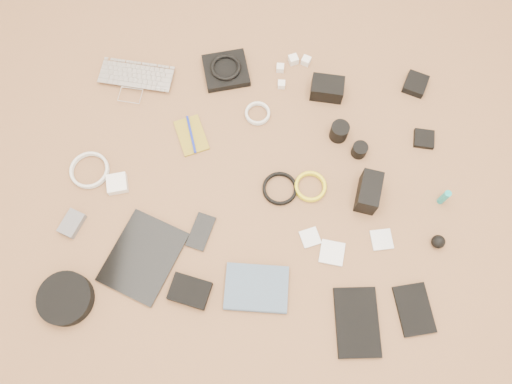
# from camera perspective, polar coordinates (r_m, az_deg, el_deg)

# --- Properties ---
(laptop) EXTENTS (0.30, 0.22, 0.02)m
(laptop) POSITION_cam_1_polar(r_m,az_deg,el_deg) (2.01, -13.76, 11.80)
(laptop) COLOR #BCBDC1
(laptop) RESTS_ON ground
(headphone_pouch) EXTENTS (0.20, 0.19, 0.03)m
(headphone_pouch) POSITION_cam_1_polar(r_m,az_deg,el_deg) (1.99, -3.45, 13.68)
(headphone_pouch) COLOR black
(headphone_pouch) RESTS_ON ground
(headphones) EXTENTS (0.15, 0.15, 0.01)m
(headphones) POSITION_cam_1_polar(r_m,az_deg,el_deg) (1.97, -3.49, 14.04)
(headphones) COLOR black
(headphones) RESTS_ON headphone_pouch
(charger_a) EXTENTS (0.03, 0.03, 0.03)m
(charger_a) POSITION_cam_1_polar(r_m,az_deg,el_deg) (1.99, 2.78, 13.98)
(charger_a) COLOR white
(charger_a) RESTS_ON ground
(charger_b) EXTENTS (0.04, 0.04, 0.03)m
(charger_b) POSITION_cam_1_polar(r_m,az_deg,el_deg) (2.02, 4.29, 14.86)
(charger_b) COLOR white
(charger_b) RESTS_ON ground
(charger_c) EXTENTS (0.04, 0.04, 0.03)m
(charger_c) POSITION_cam_1_polar(r_m,az_deg,el_deg) (2.02, 5.74, 14.70)
(charger_c) COLOR white
(charger_c) RESTS_ON ground
(charger_d) EXTENTS (0.03, 0.03, 0.03)m
(charger_d) POSITION_cam_1_polar(r_m,az_deg,el_deg) (1.95, 2.92, 12.17)
(charger_d) COLOR white
(charger_d) RESTS_ON ground
(dslr_camera) EXTENTS (0.13, 0.09, 0.07)m
(dslr_camera) POSITION_cam_1_polar(r_m,az_deg,el_deg) (1.94, 8.13, 11.63)
(dslr_camera) COLOR black
(dslr_camera) RESTS_ON ground
(lens_pouch) EXTENTS (0.11, 0.11, 0.03)m
(lens_pouch) POSITION_cam_1_polar(r_m,az_deg,el_deg) (2.04, 17.77, 11.66)
(lens_pouch) COLOR black
(lens_pouch) RESTS_ON ground
(notebook_olive) EXTENTS (0.15, 0.17, 0.01)m
(notebook_olive) POSITION_cam_1_polar(r_m,az_deg,el_deg) (1.87, -7.39, 6.44)
(notebook_olive) COLOR olive
(notebook_olive) RESTS_ON ground
(pen_blue) EXTENTS (0.05, 0.15, 0.01)m
(pen_blue) POSITION_cam_1_polar(r_m,az_deg,el_deg) (1.86, -7.42, 6.55)
(pen_blue) COLOR #1524AD
(pen_blue) RESTS_ON notebook_olive
(cable_white_a) EXTENTS (0.11, 0.11, 0.01)m
(cable_white_a) POSITION_cam_1_polar(r_m,az_deg,el_deg) (1.90, 0.18, 8.90)
(cable_white_a) COLOR silver
(cable_white_a) RESTS_ON ground
(lens_a) EXTENTS (0.07, 0.07, 0.07)m
(lens_a) POSITION_cam_1_polar(r_m,az_deg,el_deg) (1.85, 9.49, 6.84)
(lens_a) COLOR black
(lens_a) RESTS_ON ground
(lens_b) EXTENTS (0.06, 0.06, 0.05)m
(lens_b) POSITION_cam_1_polar(r_m,az_deg,el_deg) (1.85, 11.74, 4.73)
(lens_b) COLOR black
(lens_b) RESTS_ON ground
(card_reader) EXTENTS (0.08, 0.08, 0.02)m
(card_reader) POSITION_cam_1_polar(r_m,az_deg,el_deg) (1.95, 18.64, 5.77)
(card_reader) COLOR black
(card_reader) RESTS_ON ground
(power_brick) EXTENTS (0.08, 0.08, 0.03)m
(power_brick) POSITION_cam_1_polar(r_m,az_deg,el_deg) (1.84, -15.58, 0.93)
(power_brick) COLOR white
(power_brick) RESTS_ON ground
(cable_white_b) EXTENTS (0.15, 0.15, 0.01)m
(cable_white_b) POSITION_cam_1_polar(r_m,az_deg,el_deg) (1.89, -18.44, 2.32)
(cable_white_b) COLOR silver
(cable_white_b) RESTS_ON ground
(cable_black) EXTENTS (0.14, 0.14, 0.01)m
(cable_black) POSITION_cam_1_polar(r_m,az_deg,el_deg) (1.77, 2.73, 0.34)
(cable_black) COLOR black
(cable_black) RESTS_ON ground
(cable_yellow) EXTENTS (0.13, 0.13, 0.01)m
(cable_yellow) POSITION_cam_1_polar(r_m,az_deg,el_deg) (1.78, 6.21, 0.56)
(cable_yellow) COLOR yellow
(cable_yellow) RESTS_ON ground
(flash) EXTENTS (0.09, 0.14, 0.10)m
(flash) POSITION_cam_1_polar(r_m,az_deg,el_deg) (1.77, 12.75, -0.00)
(flash) COLOR black
(flash) RESTS_ON ground
(lens_cleaner) EXTENTS (0.03, 0.03, 0.08)m
(lens_cleaner) POSITION_cam_1_polar(r_m,az_deg,el_deg) (1.84, 20.69, -0.57)
(lens_cleaner) COLOR teal
(lens_cleaner) RESTS_ON ground
(battery_charger) EXTENTS (0.09, 0.11, 0.03)m
(battery_charger) POSITION_cam_1_polar(r_m,az_deg,el_deg) (1.84, -20.30, -3.39)
(battery_charger) COLOR #5C5B61
(battery_charger) RESTS_ON ground
(tablet) EXTENTS (0.30, 0.33, 0.01)m
(tablet) POSITION_cam_1_polar(r_m,az_deg,el_deg) (1.75, -12.76, -7.24)
(tablet) COLOR black
(tablet) RESTS_ON ground
(phone) EXTENTS (0.10, 0.14, 0.01)m
(phone) POSITION_cam_1_polar(r_m,az_deg,el_deg) (1.74, -6.31, -4.53)
(phone) COLOR black
(phone) RESTS_ON ground
(filter_case_left) EXTENTS (0.08, 0.08, 0.01)m
(filter_case_left) POSITION_cam_1_polar(r_m,az_deg,el_deg) (1.73, 6.20, -5.20)
(filter_case_left) COLOR silver
(filter_case_left) RESTS_ON ground
(filter_case_mid) EXTENTS (0.09, 0.09, 0.01)m
(filter_case_mid) POSITION_cam_1_polar(r_m,az_deg,el_deg) (1.73, 8.67, -6.89)
(filter_case_mid) COLOR silver
(filter_case_mid) RESTS_ON ground
(filter_case_right) EXTENTS (0.08, 0.08, 0.01)m
(filter_case_right) POSITION_cam_1_polar(r_m,az_deg,el_deg) (1.77, 14.16, -5.31)
(filter_case_right) COLOR silver
(filter_case_right) RESTS_ON ground
(air_blower) EXTENTS (0.06, 0.06, 0.05)m
(air_blower) POSITION_cam_1_polar(r_m,az_deg,el_deg) (1.81, 20.11, -5.36)
(air_blower) COLOR black
(air_blower) RESTS_ON ground
(headphone_case) EXTENTS (0.20, 0.20, 0.05)m
(headphone_case) POSITION_cam_1_polar(r_m,az_deg,el_deg) (1.77, -20.92, -11.31)
(headphone_case) COLOR black
(headphone_case) RESTS_ON ground
(drive_case) EXTENTS (0.15, 0.12, 0.03)m
(drive_case) POSITION_cam_1_polar(r_m,az_deg,el_deg) (1.69, -7.57, -11.16)
(drive_case) COLOR black
(drive_case) RESTS_ON ground
(paperback) EXTENTS (0.21, 0.16, 0.02)m
(paperback) POSITION_cam_1_polar(r_m,az_deg,el_deg) (1.67, -0.13, -13.55)
(paperback) COLOR #42566F
(paperback) RESTS_ON ground
(notebook_black_a) EXTENTS (0.16, 0.23, 0.02)m
(notebook_black_a) POSITION_cam_1_polar(r_m,az_deg,el_deg) (1.70, 11.47, -14.37)
(notebook_black_a) COLOR black
(notebook_black_a) RESTS_ON ground
(notebook_black_b) EXTENTS (0.14, 0.18, 0.01)m
(notebook_black_b) POSITION_cam_1_polar(r_m,az_deg,el_deg) (1.75, 17.63, -12.67)
(notebook_black_b) COLOR black
(notebook_black_b) RESTS_ON ground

